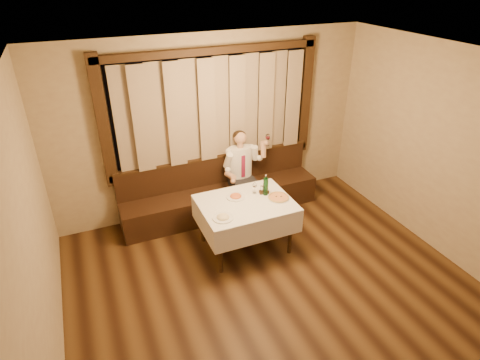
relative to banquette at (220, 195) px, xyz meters
name	(u,v)px	position (x,y,z in m)	size (l,w,h in m)	color
room	(272,178)	(0.00, -1.75, 1.19)	(5.01, 6.01, 2.81)	black
banquette	(220,195)	(0.00, 0.00, 0.00)	(3.20, 0.61, 0.94)	black
dining_table	(246,209)	(0.00, -1.02, 0.34)	(1.27, 0.97, 0.76)	black
pizza	(278,197)	(0.46, -1.11, 0.46)	(0.31, 0.31, 0.03)	white
pasta_red	(236,195)	(-0.08, -0.85, 0.48)	(0.26, 0.26, 0.09)	white
pasta_cream	(223,216)	(-0.43, -1.27, 0.48)	(0.27, 0.27, 0.09)	white
green_bottle	(266,186)	(0.34, -0.95, 0.58)	(0.07, 0.07, 0.32)	#0F471B
table_wine_glass	(255,186)	(0.21, -0.86, 0.57)	(0.06, 0.06, 0.17)	white
cruet_caddy	(264,190)	(0.33, -0.91, 0.50)	(0.14, 0.09, 0.14)	black
seated_man	(242,166)	(0.35, -0.09, 0.49)	(0.74, 0.55, 1.37)	black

